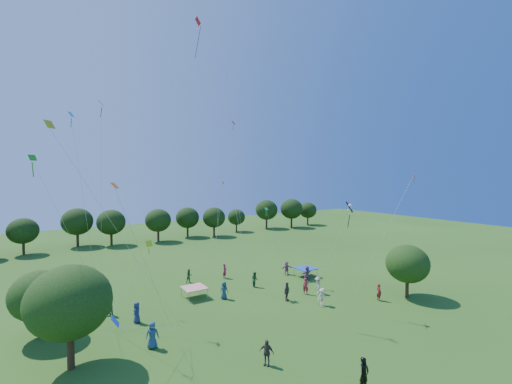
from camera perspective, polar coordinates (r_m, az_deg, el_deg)
The scene contains 36 objects.
near_tree_west at distance 25.57m, azimuth -28.66°, elevation -15.78°, with size 5.16×5.16×6.67m.
near_tree_north at distance 31.57m, azimuth -32.39°, elevation -14.38°, with size 4.20×4.20×5.13m.
near_tree_east at distance 38.42m, azimuth 23.94°, elevation -10.89°, with size 4.22×4.22×5.31m.
treeline at distance 66.18m, azimuth -21.34°, elevation -4.55°, with size 88.01×8.77×6.77m.
tent_red_stripe at distance 36.22m, azimuth -10.24°, elevation -15.42°, with size 2.20×2.20×1.10m.
tent_blue at distance 42.97m, azimuth 8.25°, elevation -12.48°, with size 2.20×2.20×1.10m.
man_in_black at distance 23.00m, azimuth 17.57°, elevation -26.96°, with size 0.72×0.46×1.93m, color black.
crowd_person_0 at distance 27.42m, azimuth -16.89°, elevation -21.86°, with size 0.94×0.51×1.90m, color navy.
crowd_person_1 at distance 42.19m, azimuth -5.23°, elevation -12.97°, with size 0.66×0.42×1.76m, color maroon.
crowd_person_2 at distance 41.07m, azimuth -11.06°, elevation -13.57°, with size 0.79×0.42×1.59m, color #30652B.
crowd_person_3 at distance 34.40m, azimuth 11.00°, elevation -16.78°, with size 1.09×0.49×1.67m, color beige.
crowd_person_4 at distance 35.05m, azimuth 5.17°, elevation -16.22°, with size 1.08×0.49×1.84m, color #443836.
crowd_person_5 at distance 43.70m, azimuth 5.14°, elevation -12.52°, with size 1.50×0.54×1.61m, color #864E6C.
crowd_person_6 at distance 35.58m, azimuth -5.33°, elevation -16.01°, with size 0.86×0.46×1.74m, color navy.
crowd_person_7 at distance 37.10m, azimuth 19.81°, elevation -15.44°, with size 0.62×0.40×1.66m, color maroon.
crowd_person_8 at distance 39.00m, azimuth -0.20°, elevation -14.35°, with size 0.83×0.45×1.67m, color #235223.
crowd_person_9 at distance 37.46m, azimuth 10.27°, elevation -15.04°, with size 1.16×0.52×1.78m, color #A4A283.
crowd_person_10 at distance 24.51m, azimuth 1.77°, elevation -25.16°, with size 0.99×0.45×1.69m, color #443936.
crowd_person_11 at distance 41.47m, azimuth 8.50°, elevation -13.27°, with size 1.64×0.59×1.76m, color #824C78.
crowd_person_12 at distance 31.87m, azimuth -19.25°, elevation -18.43°, with size 0.86×0.47×1.75m, color navy.
crowd_person_13 at distance 37.09m, azimuth 8.29°, elevation -15.29°, with size 0.63×0.40×1.68m, color maroon.
crowd_person_14 at distance 34.14m, azimuth -23.33°, elevation -17.09°, with size 0.84×0.46×1.71m, color #25562E.
pirate_kite at distance 31.69m, azimuth 15.26°, elevation -2.63°, with size 3.38×2.65×8.68m.
red_high_kite at distance 33.73m, azimuth -8.12°, elevation 19.19°, with size 0.48×10.77×26.19m.
small_kite_0 at distance 20.18m, azimuth -19.21°, elevation -7.90°, with size 5.10×6.61×10.69m.
small_kite_1 at distance 41.28m, azimuth -3.38°, elevation 5.63°, with size 0.67×3.42×17.61m.
small_kite_2 at distance 21.45m, azimuth -25.65°, elevation 0.13°, with size 8.22×3.16×13.86m.
small_kite_3 at distance 25.96m, azimuth -30.60°, elevation -1.75°, with size 4.99×3.73×12.30m.
small_kite_4 at distance 22.22m, azimuth -21.35°, elevation -19.60°, with size 5.12×3.81×3.23m.
small_kite_5 at distance 32.70m, azimuth -24.40°, elevation 7.01°, with size 1.09×3.51×17.58m.
small_kite_6 at distance 37.48m, azimuth -5.61°, elevation 8.03°, with size 1.04×1.97×21.57m.
small_kite_7 at distance 29.37m, azimuth -27.45°, elevation 3.67°, with size 2.08×1.37×15.77m.
small_kite_8 at distance 35.82m, azimuth 23.69°, elevation 0.43°, with size 6.04×2.61×11.79m.
small_kite_9 at distance 37.88m, azimuth -6.04°, elevation -2.82°, with size 0.90×1.50×10.39m.
small_kite_10 at distance 32.05m, azimuth -17.99°, elevation -9.41°, with size 4.05×2.09×5.20m.
small_kite_11 at distance 35.69m, azimuth 2.52°, elevation -5.58°, with size 2.93×0.31×7.73m.
Camera 1 is at (-14.87, -8.91, 12.33)m, focal length 24.00 mm.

